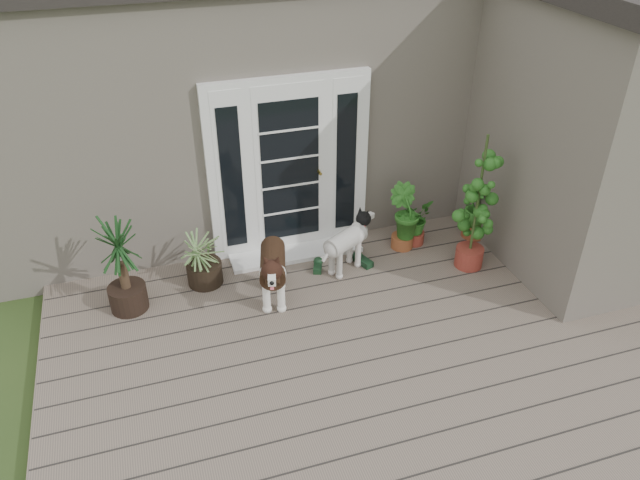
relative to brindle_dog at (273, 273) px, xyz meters
name	(u,v)px	position (x,y,z in m)	size (l,w,h in m)	color
deck	(372,364)	(0.67, -1.21, -0.42)	(6.20, 4.60, 0.12)	#6B5B4C
house_main	(263,81)	(0.67, 3.04, 1.07)	(7.40, 4.00, 3.10)	#665E54
house_wing	(584,143)	(3.57, -0.11, 1.07)	(1.60, 2.40, 3.10)	#665E54
door_unit	(289,168)	(0.47, 0.99, 0.72)	(1.90, 0.14, 2.15)	white
door_step	(296,252)	(0.47, 0.79, -0.33)	(1.60, 0.40, 0.05)	white
brindle_dog	(273,273)	(0.00, 0.00, 0.00)	(0.37, 0.86, 0.72)	#3A2415
white_dog	(345,248)	(0.93, 0.30, -0.06)	(0.31, 0.71, 0.60)	white
spider_plant	(203,256)	(-0.67, 0.55, -0.01)	(0.66, 0.66, 0.71)	#A1B46E
yucca	(122,266)	(-1.52, 0.34, 0.19)	(0.76, 0.76, 1.10)	black
herb_a	(415,226)	(1.95, 0.59, -0.12)	(0.38, 0.38, 0.48)	#20641C
herb_b	(403,225)	(1.77, 0.55, -0.05)	(0.42, 0.42, 0.62)	#1D5317
herb_c	(476,216)	(2.74, 0.51, -0.07)	(0.37, 0.37, 0.57)	#1C6222
sapling	(478,202)	(2.35, -0.06, 0.50)	(0.51, 0.51, 1.72)	#1A5D1E
clog_left	(363,260)	(1.17, 0.35, -0.31)	(0.15, 0.32, 0.10)	black
clog_right	(318,266)	(0.63, 0.41, -0.32)	(0.13, 0.28, 0.08)	#14331A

